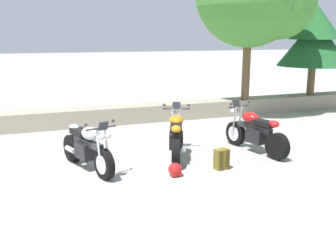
{
  "coord_description": "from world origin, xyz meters",
  "views": [
    {
      "loc": [
        -0.07,
        -7.41,
        2.79
      ],
      "look_at": [
        3.09,
        1.2,
        0.65
      ],
      "focal_mm": 41.58,
      "sensor_mm": 36.0,
      "label": 1
    }
  ],
  "objects_px": {
    "motorcycle_orange_centre": "(176,136)",
    "motorcycle_red_far_right": "(255,132)",
    "rider_helmet": "(175,170)",
    "pine_tree_mid_left": "(315,37)",
    "motorcycle_silver_near_left": "(88,148)",
    "rider_backpack": "(221,158)"
  },
  "relations": [
    {
      "from": "motorcycle_red_far_right",
      "to": "rider_helmet",
      "type": "bearing_deg",
      "value": -158.73
    },
    {
      "from": "motorcycle_red_far_right",
      "to": "rider_backpack",
      "type": "bearing_deg",
      "value": -147.23
    },
    {
      "from": "motorcycle_silver_near_left",
      "to": "motorcycle_red_far_right",
      "type": "distance_m",
      "value": 4.05
    },
    {
      "from": "motorcycle_silver_near_left",
      "to": "pine_tree_mid_left",
      "type": "relative_size",
      "value": 0.59
    },
    {
      "from": "rider_helmet",
      "to": "pine_tree_mid_left",
      "type": "distance_m",
      "value": 9.6
    },
    {
      "from": "motorcycle_orange_centre",
      "to": "rider_helmet",
      "type": "bearing_deg",
      "value": -112.19
    },
    {
      "from": "motorcycle_red_far_right",
      "to": "pine_tree_mid_left",
      "type": "xyz_separation_m",
      "value": [
        5.18,
        4.25,
        2.26
      ]
    },
    {
      "from": "motorcycle_silver_near_left",
      "to": "motorcycle_red_far_right",
      "type": "xyz_separation_m",
      "value": [
        4.05,
        -0.04,
        0.0
      ]
    },
    {
      "from": "motorcycle_silver_near_left",
      "to": "rider_backpack",
      "type": "xyz_separation_m",
      "value": [
        2.68,
        -0.92,
        -0.24
      ]
    },
    {
      "from": "motorcycle_red_far_right",
      "to": "pine_tree_mid_left",
      "type": "relative_size",
      "value": 0.6
    },
    {
      "from": "motorcycle_silver_near_left",
      "to": "pine_tree_mid_left",
      "type": "xyz_separation_m",
      "value": [
        9.23,
        4.21,
        2.26
      ]
    },
    {
      "from": "pine_tree_mid_left",
      "to": "motorcycle_silver_near_left",
      "type": "bearing_deg",
      "value": -155.46
    },
    {
      "from": "motorcycle_red_far_right",
      "to": "pine_tree_mid_left",
      "type": "bearing_deg",
      "value": 39.4
    },
    {
      "from": "motorcycle_orange_centre",
      "to": "motorcycle_red_far_right",
      "type": "relative_size",
      "value": 0.96
    },
    {
      "from": "motorcycle_orange_centre",
      "to": "pine_tree_mid_left",
      "type": "bearing_deg",
      "value": 29.12
    },
    {
      "from": "motorcycle_orange_centre",
      "to": "rider_helmet",
      "type": "distance_m",
      "value": 1.38
    },
    {
      "from": "motorcycle_silver_near_left",
      "to": "motorcycle_red_far_right",
      "type": "height_order",
      "value": "same"
    },
    {
      "from": "motorcycle_orange_centre",
      "to": "pine_tree_mid_left",
      "type": "height_order",
      "value": "pine_tree_mid_left"
    },
    {
      "from": "motorcycle_orange_centre",
      "to": "motorcycle_red_far_right",
      "type": "xyz_separation_m",
      "value": [
        1.95,
        -0.29,
        0.0
      ]
    },
    {
      "from": "rider_backpack",
      "to": "pine_tree_mid_left",
      "type": "distance_m",
      "value": 8.69
    },
    {
      "from": "motorcycle_silver_near_left",
      "to": "pine_tree_mid_left",
      "type": "distance_m",
      "value": 10.39
    },
    {
      "from": "pine_tree_mid_left",
      "to": "motorcycle_orange_centre",
      "type": "bearing_deg",
      "value": -150.88
    }
  ]
}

